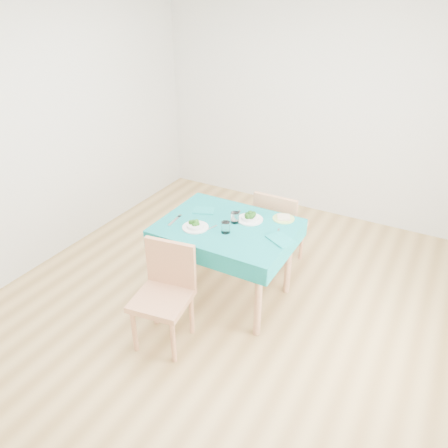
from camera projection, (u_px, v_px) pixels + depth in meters
The scene contains 16 objects.
room_shell at pixel (224, 167), 3.32m from camera, with size 4.02×4.52×2.73m.
table at pixel (227, 262), 3.92m from camera, with size 1.13×0.86×0.76m, color #096768.
chair_near at pixel (161, 290), 3.33m from camera, with size 0.42×0.46×1.04m, color tan.
chair_far at pixel (282, 218), 4.32m from camera, with size 0.43×0.47×1.07m, color tan.
bowl_near at pixel (195, 224), 3.68m from camera, with size 0.22×0.22×0.07m, color white, non-canonical shape.
bowl_far at pixel (250, 216), 3.80m from camera, with size 0.23×0.23×0.07m, color white, non-canonical shape.
fork_near at pixel (174, 221), 3.80m from camera, with size 0.03×0.20×0.00m, color silver.
knife_near at pixel (208, 229), 3.67m from camera, with size 0.02×0.21×0.00m, color silver.
fork_far at pixel (237, 216), 3.88m from camera, with size 0.02×0.17×0.00m, color silver.
knife_far at pixel (278, 235), 3.59m from camera, with size 0.02×0.20×0.00m, color silver.
napkin_near at pixel (204, 210), 3.96m from camera, with size 0.19×0.13×0.01m, color #0D7372.
napkin_far at pixel (281, 240), 3.52m from camera, with size 0.22×0.15×0.01m, color #0D7372.
tumbler_center at pixel (235, 218), 3.76m from camera, with size 0.07×0.07×0.09m, color white.
tumbler_side at pixel (225, 227), 3.61m from camera, with size 0.07×0.07×0.10m, color white.
side_plate at pixel (284, 219), 3.83m from camera, with size 0.19×0.19×0.01m, color #AFD568.
bread_slice at pixel (284, 217), 3.82m from camera, with size 0.11×0.11×0.02m, color beige.
Camera 1 is at (1.51, -2.72, 2.59)m, focal length 35.00 mm.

